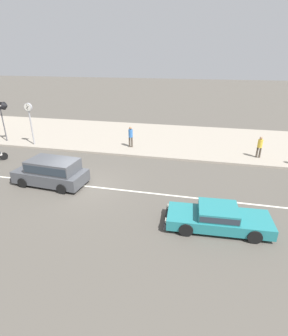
{
  "coord_description": "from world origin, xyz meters",
  "views": [
    {
      "loc": [
        6.85,
        -12.7,
        7.1
      ],
      "look_at": [
        3.59,
        1.6,
        0.8
      ],
      "focal_mm": 28.0,
      "sensor_mm": 36.0,
      "label": 1
    }
  ],
  "objects_px": {
    "arrow_signboard": "(5,108)",
    "pedestrian_mid_kerb": "(131,135)",
    "sedan_teal_2": "(218,217)",
    "pedestrian_far_end": "(260,146)",
    "minivan_dark_grey_0": "(52,171)",
    "street_clock": "(29,114)"
  },
  "relations": [
    {
      "from": "arrow_signboard",
      "to": "pedestrian_mid_kerb",
      "type": "relative_size",
      "value": 2.01
    },
    {
      "from": "street_clock",
      "to": "arrow_signboard",
      "type": "height_order",
      "value": "street_clock"
    },
    {
      "from": "street_clock",
      "to": "pedestrian_mid_kerb",
      "type": "relative_size",
      "value": 2.04
    },
    {
      "from": "minivan_dark_grey_0",
      "to": "pedestrian_far_end",
      "type": "bearing_deg",
      "value": 29.16
    },
    {
      "from": "minivan_dark_grey_0",
      "to": "street_clock",
      "type": "bearing_deg",
      "value": 131.29
    },
    {
      "from": "minivan_dark_grey_0",
      "to": "pedestrian_far_end",
      "type": "relative_size",
      "value": 2.8
    },
    {
      "from": "street_clock",
      "to": "arrow_signboard",
      "type": "bearing_deg",
      "value": 172.13
    },
    {
      "from": "sedan_teal_2",
      "to": "pedestrian_far_end",
      "type": "bearing_deg",
      "value": 71.13
    },
    {
      "from": "arrow_signboard",
      "to": "pedestrian_mid_kerb",
      "type": "bearing_deg",
      "value": 4.36
    },
    {
      "from": "sedan_teal_2",
      "to": "minivan_dark_grey_0",
      "type": "bearing_deg",
      "value": 166.3
    },
    {
      "from": "street_clock",
      "to": "pedestrian_far_end",
      "type": "height_order",
      "value": "street_clock"
    },
    {
      "from": "sedan_teal_2",
      "to": "pedestrian_far_end",
      "type": "relative_size",
      "value": 2.94
    },
    {
      "from": "sedan_teal_2",
      "to": "pedestrian_far_end",
      "type": "distance_m",
      "value": 9.91
    },
    {
      "from": "arrow_signboard",
      "to": "pedestrian_far_end",
      "type": "distance_m",
      "value": 20.69
    },
    {
      "from": "minivan_dark_grey_0",
      "to": "pedestrian_far_end",
      "type": "height_order",
      "value": "pedestrian_far_end"
    },
    {
      "from": "arrow_signboard",
      "to": "pedestrian_far_end",
      "type": "relative_size",
      "value": 2.15
    },
    {
      "from": "arrow_signboard",
      "to": "pedestrian_mid_kerb",
      "type": "height_order",
      "value": "arrow_signboard"
    },
    {
      "from": "arrow_signboard",
      "to": "pedestrian_mid_kerb",
      "type": "xyz_separation_m",
      "value": [
        10.74,
        0.82,
        -1.89
      ]
    },
    {
      "from": "minivan_dark_grey_0",
      "to": "pedestrian_far_end",
      "type": "distance_m",
      "value": 14.49
    },
    {
      "from": "pedestrian_mid_kerb",
      "to": "pedestrian_far_end",
      "type": "relative_size",
      "value": 1.07
    },
    {
      "from": "arrow_signboard",
      "to": "minivan_dark_grey_0",
      "type": "bearing_deg",
      "value": -39.33
    },
    {
      "from": "pedestrian_far_end",
      "to": "street_clock",
      "type": "bearing_deg",
      "value": -177.14
    }
  ]
}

